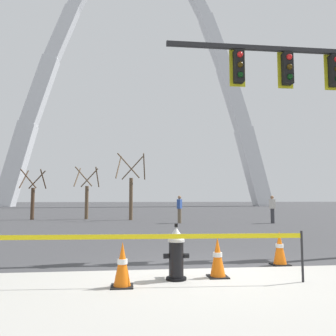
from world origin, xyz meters
name	(u,v)px	position (x,y,z in m)	size (l,w,h in m)	color
ground_plane	(206,271)	(0.00, 0.00, 0.00)	(240.00, 240.00, 0.00)	#3D3D3F
fire_hydrant	(176,253)	(-0.69, -0.66, 0.47)	(0.46, 0.48, 0.99)	black
caution_tape_barrier	(147,248)	(-1.23, -0.95, 0.61)	(5.41, 0.29, 0.88)	#232326
traffic_cone_by_hydrant	(122,265)	(-1.63, -1.05, 0.36)	(0.36, 0.36, 0.73)	black
traffic_cone_mid_sidewalk	(218,258)	(0.09, -0.56, 0.36)	(0.36, 0.36, 0.73)	black
traffic_cone_curb_edge	(280,248)	(1.73, 0.42, 0.36)	(0.36, 0.36, 0.73)	black
monument_arch	(140,85)	(0.00, 53.12, 22.00)	(48.25, 2.85, 50.78)	silver
tree_far_left	(33,197)	(-8.08, 17.02, 1.50)	(1.57, 1.58, 3.38)	#473323
tree_left_mid	(87,196)	(-4.53, 17.28, 1.60)	(1.67, 1.68, 3.60)	brown
tree_center_left	(131,191)	(-1.48, 15.99, 1.95)	(2.02, 2.03, 4.38)	brown
pedestrian_walking_left	(179,209)	(1.33, 12.80, 0.82)	(0.34, 0.39, 1.59)	brown
pedestrian_standing_center	(272,209)	(6.66, 12.10, 0.82)	(0.27, 0.38, 1.59)	#38383D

